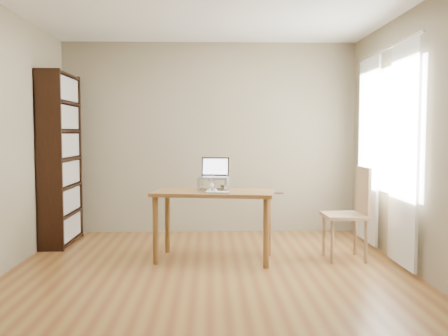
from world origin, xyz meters
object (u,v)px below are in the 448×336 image
desk (214,201)px  laptop (214,172)px  keyboard (217,192)px  cat (215,184)px  bookshelf (61,159)px  chair (352,209)px

desk → laptop: 0.33m
laptop → keyboard: laptop is taller
keyboard → cat: bearing=105.8°
desk → bookshelf: bearing=164.4°
keyboard → desk: bearing=110.4°
laptop → keyboard: 0.40m
bookshelf → desk: size_ratio=1.55×
laptop → cat: bearing=-58.2°
bookshelf → laptop: 2.02m
desk → laptop: laptop is taller
bookshelf → cat: bookshelf is taller
chair → desk: bearing=178.5°
cat → chair: chair is taller
chair → cat: bearing=174.3°
bookshelf → keyboard: bookshelf is taller
bookshelf → keyboard: bearing=-29.6°
desk → cat: bearing=94.3°
laptop → cat: (0.01, -0.02, -0.12)m
laptop → bookshelf: bearing=167.8°
laptop → chair: laptop is taller
laptop → keyboard: bearing=-75.2°
keyboard → chair: chair is taller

